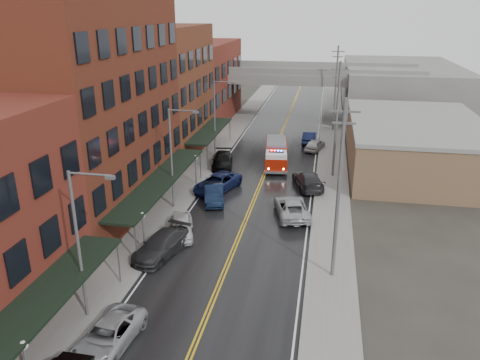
{
  "coord_description": "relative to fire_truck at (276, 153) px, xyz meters",
  "views": [
    {
      "loc": [
        6.13,
        -12.77,
        16.96
      ],
      "look_at": [
        -0.79,
        24.22,
        3.0
      ],
      "focal_mm": 35.0,
      "sensor_mm": 36.0,
      "label": 1
    }
  ],
  "objects": [
    {
      "name": "awning_2",
      "position": [
        -8.35,
        2.98,
        1.51
      ],
      "size": [
        2.6,
        13.0,
        3.09
      ],
      "color": "black",
      "rests_on": "ground"
    },
    {
      "name": "street_lamp_1",
      "position": [
        -7.41,
        -13.52,
        3.71
      ],
      "size": [
        2.64,
        0.22,
        9.0
      ],
      "color": "#59595B",
      "rests_on": "ground"
    },
    {
      "name": "globe_lamp_2",
      "position": [
        -7.26,
        -7.52,
        0.83
      ],
      "size": [
        0.44,
        0.44,
        3.12
      ],
      "color": "#59595B",
      "rests_on": "ground"
    },
    {
      "name": "curb_left",
      "position": [
        -6.51,
        -7.52,
        -1.4
      ],
      "size": [
        0.3,
        160.0,
        0.15
      ],
      "primitive_type": "cube",
      "color": "gray",
      "rests_on": "ground"
    },
    {
      "name": "sidewalk_right",
      "position": [
        6.44,
        -7.52,
        -1.4
      ],
      "size": [
        3.0,
        160.0,
        0.15
      ],
      "primitive_type": "cube",
      "color": "slate",
      "rests_on": "ground"
    },
    {
      "name": "parked_car_left_4",
      "position": [
        -5.38,
        -18.57,
        -0.7
      ],
      "size": [
        3.1,
        4.91,
        1.56
      ],
      "primitive_type": "imported",
      "rotation": [
        0.0,
        0.0,
        0.3
      ],
      "color": "silver",
      "rests_on": "ground"
    },
    {
      "name": "parked_car_left_5",
      "position": [
        -4.46,
        -11.44,
        -0.67
      ],
      "size": [
        2.89,
        5.15,
        1.61
      ],
      "primitive_type": "imported",
      "rotation": [
        0.0,
        0.0,
        0.26
      ],
      "color": "black",
      "rests_on": "ground"
    },
    {
      "name": "parked_car_left_7",
      "position": [
        -5.86,
        -1.61,
        -0.69
      ],
      "size": [
        3.06,
        5.71,
        1.57
      ],
      "primitive_type": "imported",
      "rotation": [
        0.0,
        0.0,
        0.17
      ],
      "color": "black",
      "rests_on": "ground"
    },
    {
      "name": "parked_car_left_3",
      "position": [
        -5.86,
        -21.82,
        -0.68
      ],
      "size": [
        3.51,
        5.88,
        1.6
      ],
      "primitive_type": "imported",
      "rotation": [
        0.0,
        0.0,
        -0.25
      ],
      "color": "#2B2B2E",
      "rests_on": "ground"
    },
    {
      "name": "parked_car_right_1",
      "position": [
        3.91,
        -6.26,
        -0.65
      ],
      "size": [
        3.81,
        6.09,
        1.65
      ],
      "primitive_type": "imported",
      "rotation": [
        0.0,
        0.0,
        3.43
      ],
      "color": "#2A292C",
      "rests_on": "ground"
    },
    {
      "name": "parked_car_right_3",
      "position": [
        3.28,
        10.28,
        -0.69
      ],
      "size": [
        1.77,
        4.79,
        1.57
      ],
      "primitive_type": "imported",
      "rotation": [
        0.0,
        0.0,
        3.12
      ],
      "color": "black",
      "rests_on": "ground"
    },
    {
      "name": "fire_truck",
      "position": [
        0.0,
        0.0,
        0.0
      ],
      "size": [
        3.67,
        7.7,
        2.73
      ],
      "rotation": [
        0.0,
        0.0,
        0.11
      ],
      "color": "#9F1807",
      "rests_on": "ground"
    },
    {
      "name": "globe_lamp_1",
      "position": [
        -7.26,
        -21.52,
        0.83
      ],
      "size": [
        0.44,
        0.44,
        3.12
      ],
      "color": "#59595B",
      "rests_on": "ground"
    },
    {
      "name": "sidewalk_left",
      "position": [
        -8.16,
        -7.52,
        -1.4
      ],
      "size": [
        3.0,
        160.0,
        0.15
      ],
      "primitive_type": "cube",
      "color": "slate",
      "rests_on": "ground"
    },
    {
      "name": "parked_car_left_2",
      "position": [
        -5.28,
        -31.72,
        -0.76
      ],
      "size": [
        2.85,
        5.37,
        1.44
      ],
      "primitive_type": "imported",
      "rotation": [
        0.0,
        0.0,
        -0.09
      ],
      "color": "#9C9FA4",
      "rests_on": "ground"
    },
    {
      "name": "tan_building",
      "position": [
        15.14,
        2.48,
        1.02
      ],
      "size": [
        14.0,
        22.0,
        5.0
      ],
      "primitive_type": "cube",
      "color": "brown",
      "rests_on": "ground"
    },
    {
      "name": "parked_car_right_0",
      "position": [
        2.87,
        -13.31,
        -0.69
      ],
      "size": [
        3.85,
        6.1,
        1.57
      ],
      "primitive_type": "imported",
      "rotation": [
        0.0,
        0.0,
        3.38
      ],
      "color": "#AAAEB3",
      "rests_on": "ground"
    },
    {
      "name": "road",
      "position": [
        -0.86,
        -7.52,
        -1.47
      ],
      "size": [
        11.0,
        160.0,
        0.02
      ],
      "primitive_type": "cube",
      "color": "black",
      "rests_on": "ground"
    },
    {
      "name": "street_lamp_2",
      "position": [
        -7.41,
        2.48,
        3.71
      ],
      "size": [
        2.64,
        0.22,
        9.0
      ],
      "color": "#59595B",
      "rests_on": "ground"
    },
    {
      "name": "right_far_block",
      "position": [
        17.14,
        32.48,
        2.52
      ],
      "size": [
        18.0,
        30.0,
        8.0
      ],
      "primitive_type": "cube",
      "color": "slate",
      "rests_on": "ground"
    },
    {
      "name": "awning_0",
      "position": [
        -8.35,
        -33.52,
        1.51
      ],
      "size": [
        2.6,
        16.0,
        3.09
      ],
      "color": "black",
      "rests_on": "ground"
    },
    {
      "name": "brick_building_c",
      "position": [
        -14.16,
        2.98,
        6.02
      ],
      "size": [
        9.0,
        15.0,
        15.0
      ],
      "primitive_type": "cube",
      "color": "#5C2C1B",
      "rests_on": "ground"
    },
    {
      "name": "awning_1",
      "position": [
        -8.35,
        -14.52,
        1.51
      ],
      "size": [
        2.6,
        18.0,
        3.09
      ],
      "color": "black",
      "rests_on": "ground"
    },
    {
      "name": "globe_lamp_0",
      "position": [
        -7.26,
        -35.52,
        0.83
      ],
      "size": [
        0.44,
        0.44,
        3.12
      ],
      "color": "#59595B",
      "rests_on": "ground"
    },
    {
      "name": "utility_pole_2",
      "position": [
        6.34,
        17.48,
        4.83
      ],
      "size": [
        1.8,
        0.24,
        12.0
      ],
      "color": "#59595B",
      "rests_on": "ground"
    },
    {
      "name": "overpass",
      "position": [
        -0.86,
        24.48,
        4.51
      ],
      "size": [
        40.0,
        10.0,
        7.5
      ],
      "color": "slate",
      "rests_on": "ground"
    },
    {
      "name": "brick_building_far",
      "position": [
        -14.16,
        20.48,
        4.52
      ],
      "size": [
        9.0,
        20.0,
        12.0
      ],
      "primitive_type": "cube",
      "color": "maroon",
      "rests_on": "ground"
    },
    {
      "name": "curb_right",
      "position": [
        4.79,
        -7.52,
        -1.4
      ],
      "size": [
        0.3,
        160.0,
        0.15
      ],
      "primitive_type": "cube",
      "color": "gray",
      "rests_on": "ground"
    },
    {
      "name": "parked_car_right_2",
      "position": [
        4.14,
        6.98,
        -0.75
      ],
      "size": [
        2.77,
        4.55,
        1.45
      ],
      "primitive_type": "imported",
      "rotation": [
        0.0,
        0.0,
        2.87
      ],
      "color": "#B3B3B3",
      "rests_on": "ground"
    },
    {
      "name": "utility_pole_1",
      "position": [
        6.34,
        -2.52,
        4.83
      ],
      "size": [
        1.8,
        0.24,
        12.0
      ],
      "color": "#59595B",
      "rests_on": "ground"
    },
    {
      "name": "utility_pole_0",
      "position": [
        6.34,
        -22.52,
        4.83
      ],
      "size": [
        1.8,
        0.24,
        12.0
      ],
      "color": "#59595B",
      "rests_on": "ground"
    },
    {
      "name": "street_lamp_0",
      "position": [
        -7.41,
        -29.52,
        3.71
      ],
      "size": [
        2.64,
        0.22,
        9.0
      ],
      "color": "#59595B",
      "rests_on": "ground"
    },
    {
      "name": "parked_car_left_6",
      "position": [
        -4.76,
        -8.72,
        -0.66
      ],
      "size": [
        4.48,
        6.42,
        1.63
      ],
      "primitive_type": "imported",
      "rotation": [
        0.0,
        0.0,
        -0.33
      ],
      "color": "#131E4A",
      "rests_on": "ground"
    },
    {
      "name": "brick_building_b",
      "position": [
        -14.16,
        -14.52,
        7.52
      ],
      "size": [
        9.0,
        20.0,
        18.0
      ],
      "primitive_type": "cube",
      "color": "#5C2618",
      "rests_on": "ground"
    }
  ]
}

